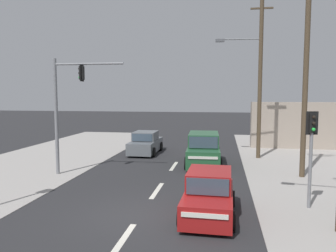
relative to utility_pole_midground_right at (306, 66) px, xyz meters
The scene contains 12 objects.
ground_plane 10.91m from the utility_pole_midground_right, 136.17° to the right, with size 140.00×140.00×0.00m, color #28282B.
lane_dash_near 12.21m from the utility_pole_midground_right, 128.55° to the right, with size 0.20×2.40×0.01m, color silver.
lane_dash_mid 9.43m from the utility_pole_midground_right, 152.66° to the right, with size 0.20×2.40×0.01m, color silver.
lane_dash_far 8.89m from the utility_pole_midground_right, 167.53° to the left, with size 0.20×2.40×0.01m, color silver.
utility_pole_midground_right is the anchor object (origin of this frame).
utility_pole_background_right 5.13m from the utility_pole_midground_right, 110.28° to the left, with size 3.78×0.52×10.71m.
traffic_signal_mast 12.16m from the utility_pole_midground_right, behind, with size 3.69×0.44×6.00m.
pedestal_signal_right_kerb 5.80m from the utility_pole_midground_right, 99.95° to the right, with size 0.44×0.31×3.56m.
shopfront_wall_far 11.05m from the utility_pole_midground_right, 66.01° to the left, with size 12.00×1.00×3.60m, color #A39384.
hatchback_receding_far 8.95m from the utility_pole_midground_right, 126.09° to the right, with size 1.85×3.67×1.53m.
suv_oncoming_mid 7.25m from the utility_pole_midground_right, 156.74° to the left, with size 2.21×4.61×1.90m.
sedan_kerbside_parked 11.90m from the utility_pole_midground_right, 149.95° to the left, with size 1.91×4.25×1.56m.
Camera 1 is at (2.76, -10.63, 4.13)m, focal length 35.00 mm.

